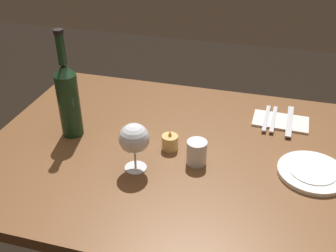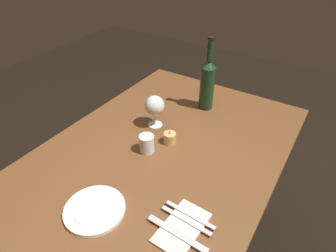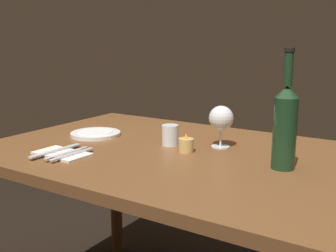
{
  "view_description": "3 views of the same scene",
  "coord_description": "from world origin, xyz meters",
  "px_view_note": "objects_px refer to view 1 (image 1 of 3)",
  "views": [
    {
      "loc": [
        0.2,
        -1.0,
        1.47
      ],
      "look_at": [
        -0.05,
        -0.07,
        0.87
      ],
      "focal_mm": 42.38,
      "sensor_mm": 36.0,
      "label": 1
    },
    {
      "loc": [
        0.75,
        0.51,
        1.52
      ],
      "look_at": [
        -0.03,
        0.01,
        0.85
      ],
      "focal_mm": 30.91,
      "sensor_mm": 36.0,
      "label": 2
    },
    {
      "loc": [
        -0.75,
        1.19,
        1.12
      ],
      "look_at": [
        0.01,
        0.01,
        0.83
      ],
      "focal_mm": 43.83,
      "sensor_mm": 36.0,
      "label": 3
    }
  ],
  "objects_px": {
    "wine_glass_left": "(134,139)",
    "folded_napkin": "(281,121)",
    "water_tumbler": "(197,154)",
    "dinner_plate": "(312,172)",
    "table_knife": "(290,121)",
    "wine_bottle": "(67,98)",
    "fork_inner": "(274,119)",
    "votive_candle": "(170,143)",
    "fork_outer": "(266,118)"
  },
  "relations": [
    {
      "from": "folded_napkin",
      "to": "table_knife",
      "type": "bearing_deg",
      "value": 0.0
    },
    {
      "from": "dinner_plate",
      "to": "folded_napkin",
      "type": "relative_size",
      "value": 1.03
    },
    {
      "from": "folded_napkin",
      "to": "fork_inner",
      "type": "height_order",
      "value": "fork_inner"
    },
    {
      "from": "fork_outer",
      "to": "water_tumbler",
      "type": "bearing_deg",
      "value": -121.69
    },
    {
      "from": "wine_glass_left",
      "to": "folded_napkin",
      "type": "distance_m",
      "value": 0.57
    },
    {
      "from": "wine_bottle",
      "to": "fork_inner",
      "type": "xyz_separation_m",
      "value": [
        0.65,
        0.26,
        -0.13
      ]
    },
    {
      "from": "fork_outer",
      "to": "wine_bottle",
      "type": "bearing_deg",
      "value": -157.25
    },
    {
      "from": "table_knife",
      "to": "water_tumbler",
      "type": "bearing_deg",
      "value": -131.31
    },
    {
      "from": "dinner_plate",
      "to": "fork_outer",
      "type": "height_order",
      "value": "dinner_plate"
    },
    {
      "from": "water_tumbler",
      "to": "folded_napkin",
      "type": "bearing_deg",
      "value": 52.02
    },
    {
      "from": "votive_candle",
      "to": "dinner_plate",
      "type": "relative_size",
      "value": 0.33
    },
    {
      "from": "water_tumbler",
      "to": "fork_outer",
      "type": "xyz_separation_m",
      "value": [
        0.19,
        0.31,
        -0.02
      ]
    },
    {
      "from": "fork_inner",
      "to": "fork_outer",
      "type": "distance_m",
      "value": 0.02
    },
    {
      "from": "wine_glass_left",
      "to": "wine_bottle",
      "type": "relative_size",
      "value": 0.42
    },
    {
      "from": "wine_glass_left",
      "to": "fork_outer",
      "type": "bearing_deg",
      "value": 46.92
    },
    {
      "from": "wine_glass_left",
      "to": "dinner_plate",
      "type": "relative_size",
      "value": 0.76
    },
    {
      "from": "water_tumbler",
      "to": "fork_inner",
      "type": "distance_m",
      "value": 0.37
    },
    {
      "from": "water_tumbler",
      "to": "votive_candle",
      "type": "height_order",
      "value": "water_tumbler"
    },
    {
      "from": "wine_glass_left",
      "to": "folded_napkin",
      "type": "xyz_separation_m",
      "value": [
        0.41,
        0.38,
        -0.1
      ]
    },
    {
      "from": "wine_bottle",
      "to": "water_tumbler",
      "type": "xyz_separation_m",
      "value": [
        0.43,
        -0.04,
        -0.1
      ]
    },
    {
      "from": "wine_bottle",
      "to": "fork_inner",
      "type": "relative_size",
      "value": 1.99
    },
    {
      "from": "votive_candle",
      "to": "fork_inner",
      "type": "xyz_separation_m",
      "value": [
        0.31,
        0.26,
        -0.01
      ]
    },
    {
      "from": "water_tumbler",
      "to": "table_knife",
      "type": "height_order",
      "value": "water_tumbler"
    },
    {
      "from": "folded_napkin",
      "to": "wine_glass_left",
      "type": "bearing_deg",
      "value": -136.84
    },
    {
      "from": "folded_napkin",
      "to": "fork_inner",
      "type": "xyz_separation_m",
      "value": [
        -0.02,
        0.0,
        0.01
      ]
    },
    {
      "from": "water_tumbler",
      "to": "votive_candle",
      "type": "relative_size",
      "value": 1.13
    },
    {
      "from": "fork_inner",
      "to": "wine_bottle",
      "type": "bearing_deg",
      "value": -158.04
    },
    {
      "from": "votive_candle",
      "to": "wine_glass_left",
      "type": "bearing_deg",
      "value": -120.21
    },
    {
      "from": "wine_bottle",
      "to": "votive_candle",
      "type": "distance_m",
      "value": 0.36
    },
    {
      "from": "fork_inner",
      "to": "table_knife",
      "type": "distance_m",
      "value": 0.06
    },
    {
      "from": "dinner_plate",
      "to": "table_knife",
      "type": "bearing_deg",
      "value": 103.92
    },
    {
      "from": "fork_outer",
      "to": "table_knife",
      "type": "distance_m",
      "value": 0.08
    },
    {
      "from": "water_tumbler",
      "to": "folded_napkin",
      "type": "relative_size",
      "value": 0.39
    },
    {
      "from": "folded_napkin",
      "to": "table_knife",
      "type": "height_order",
      "value": "table_knife"
    },
    {
      "from": "dinner_plate",
      "to": "votive_candle",
      "type": "bearing_deg",
      "value": 178.05
    },
    {
      "from": "votive_candle",
      "to": "folded_napkin",
      "type": "distance_m",
      "value": 0.42
    },
    {
      "from": "votive_candle",
      "to": "dinner_plate",
      "type": "distance_m",
      "value": 0.43
    },
    {
      "from": "wine_glass_left",
      "to": "table_knife",
      "type": "bearing_deg",
      "value": 41.13
    },
    {
      "from": "votive_candle",
      "to": "table_knife",
      "type": "bearing_deg",
      "value": 35.28
    },
    {
      "from": "wine_bottle",
      "to": "fork_outer",
      "type": "bearing_deg",
      "value": 22.75
    },
    {
      "from": "wine_bottle",
      "to": "wine_glass_left",
      "type": "bearing_deg",
      "value": -24.31
    },
    {
      "from": "folded_napkin",
      "to": "wine_bottle",
      "type": "bearing_deg",
      "value": -158.78
    },
    {
      "from": "wine_glass_left",
      "to": "dinner_plate",
      "type": "bearing_deg",
      "value": 12.15
    },
    {
      "from": "water_tumbler",
      "to": "fork_inner",
      "type": "xyz_separation_m",
      "value": [
        0.21,
        0.31,
        -0.02
      ]
    },
    {
      "from": "water_tumbler",
      "to": "votive_candle",
      "type": "distance_m",
      "value": 0.11
    },
    {
      "from": "dinner_plate",
      "to": "fork_outer",
      "type": "distance_m",
      "value": 0.31
    },
    {
      "from": "wine_glass_left",
      "to": "water_tumbler",
      "type": "xyz_separation_m",
      "value": [
        0.17,
        0.08,
        -0.07
      ]
    },
    {
      "from": "wine_glass_left",
      "to": "fork_inner",
      "type": "distance_m",
      "value": 0.55
    },
    {
      "from": "fork_inner",
      "to": "dinner_plate",
      "type": "bearing_deg",
      "value": -65.8
    },
    {
      "from": "fork_inner",
      "to": "folded_napkin",
      "type": "bearing_deg",
      "value": 0.0
    }
  ]
}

